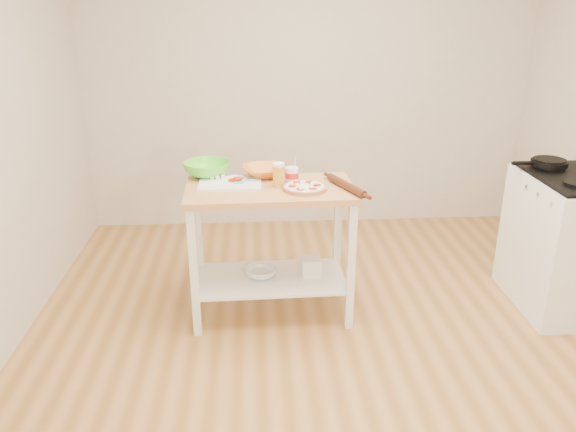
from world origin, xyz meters
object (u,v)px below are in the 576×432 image
(spatula, at_px, (244,181))
(shelf_glass_bowl, at_px, (261,272))
(rolling_pin, at_px, (346,186))
(beer_pint, at_px, (279,175))
(orange_bowl, at_px, (264,171))
(green_bowl, at_px, (207,169))
(skillet, at_px, (548,163))
(pizza, at_px, (305,187))
(gas_stove, at_px, (573,242))
(knife, at_px, (211,176))
(cutting_board, at_px, (230,182))
(yogurt_tub, at_px, (292,175))
(prep_island, at_px, (271,225))
(shelf_bin, at_px, (311,266))

(spatula, xyz_separation_m, shelf_glass_bowl, (0.09, -0.07, -0.62))
(rolling_pin, bearing_deg, spatula, 166.42)
(beer_pint, relative_size, shelf_glass_bowl, 0.73)
(orange_bowl, xyz_separation_m, green_bowl, (-0.38, 0.03, 0.01))
(green_bowl, distance_m, beer_pint, 0.54)
(skillet, relative_size, spatula, 2.58)
(shelf_glass_bowl, bearing_deg, beer_pint, -2.55)
(pizza, relative_size, spatula, 1.86)
(rolling_pin, bearing_deg, shelf_glass_bowl, 170.99)
(pizza, distance_m, shelf_glass_bowl, 0.69)
(gas_stove, relative_size, knife, 4.20)
(cutting_board, height_order, knife, cutting_board)
(skillet, height_order, beer_pint, beer_pint)
(spatula, distance_m, shelf_glass_bowl, 0.63)
(pizza, relative_size, knife, 1.04)
(gas_stove, height_order, pizza, gas_stove)
(spatula, relative_size, shelf_glass_bowl, 0.69)
(beer_pint, bearing_deg, rolling_pin, -10.88)
(skillet, height_order, green_bowl, green_bowl)
(beer_pint, bearing_deg, pizza, -25.61)
(skillet, height_order, shelf_glass_bowl, skillet)
(knife, bearing_deg, gas_stove, -19.27)
(beer_pint, bearing_deg, green_bowl, 150.61)
(orange_bowl, relative_size, yogurt_tub, 1.56)
(pizza, relative_size, rolling_pin, 0.67)
(skillet, bearing_deg, yogurt_tub, -177.16)
(green_bowl, relative_size, beer_pint, 2.02)
(gas_stove, xyz_separation_m, knife, (-2.44, 0.22, 0.44))
(skillet, height_order, cutting_board, skillet)
(skillet, relative_size, cutting_board, 0.94)
(beer_pint, xyz_separation_m, rolling_pin, (0.42, -0.08, -0.05))
(cutting_board, distance_m, green_bowl, 0.24)
(knife, height_order, shelf_glass_bowl, knife)
(knife, height_order, green_bowl, green_bowl)
(prep_island, distance_m, pizza, 0.35)
(knife, xyz_separation_m, beer_pint, (0.44, -0.19, 0.06))
(pizza, height_order, shelf_glass_bowl, pizza)
(spatula, distance_m, rolling_pin, 0.66)
(gas_stove, xyz_separation_m, yogurt_tub, (-1.91, 0.11, 0.48))
(knife, xyz_separation_m, orange_bowl, (0.35, 0.04, 0.02))
(yogurt_tub, relative_size, shelf_glass_bowl, 0.87)
(gas_stove, bearing_deg, rolling_pin, -177.21)
(gas_stove, height_order, cutting_board, gas_stove)
(shelf_glass_bowl, bearing_deg, yogurt_tub, 19.00)
(cutting_board, distance_m, shelf_bin, 0.79)
(skillet, distance_m, green_bowl, 2.32)
(knife, bearing_deg, prep_island, -41.28)
(spatula, bearing_deg, yogurt_tub, -8.93)
(knife, height_order, yogurt_tub, yogurt_tub)
(cutting_board, bearing_deg, pizza, -18.35)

